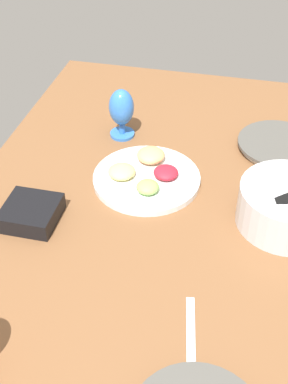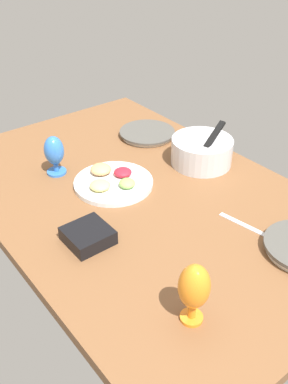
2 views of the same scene
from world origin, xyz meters
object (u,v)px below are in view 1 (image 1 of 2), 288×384
dinner_plate_left (279,145)px  fruit_platter (146,176)px  hurricane_glass_blue (122,110)px  square_bowl_black (31,212)px  mixing_bowl (288,205)px

dinner_plate_left → fruit_platter: (24.32, -36.35, 0.30)cm
hurricane_glass_blue → square_bowl_black: size_ratio=1.18×
dinner_plate_left → hurricane_glass_blue: bearing=-86.0°
dinner_plate_left → mixing_bowl: mixing_bowl is taller
mixing_bowl → square_bowl_black: mixing_bowl is taller
dinner_plate_left → fruit_platter: size_ratio=0.84×
fruit_platter → mixing_bowl: bearing=76.9°
mixing_bowl → square_bowl_black: 65.17cm
hurricane_glass_blue → square_bowl_black: hurricane_glass_blue is taller
hurricane_glass_blue → square_bowl_black: (43.73, -12.49, -6.69)cm
hurricane_glass_blue → dinner_plate_left: bearing=94.0°
dinner_plate_left → hurricane_glass_blue: (3.39, -49.02, 8.02)cm
mixing_bowl → hurricane_glass_blue: bearing=-120.3°
fruit_platter → square_bowl_black: (22.80, -25.16, 1.03)cm
dinner_plate_left → hurricane_glass_blue: hurricane_glass_blue is taller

